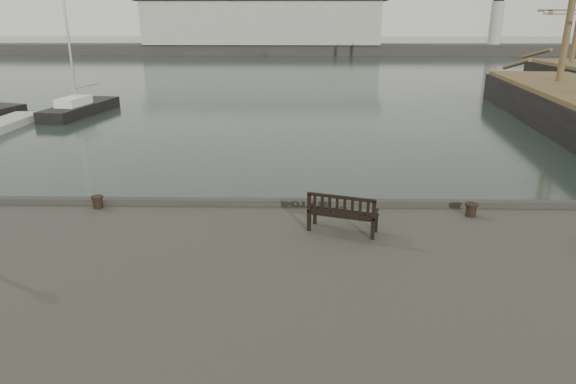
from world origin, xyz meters
name	(u,v)px	position (x,y,z in m)	size (l,w,h in m)	color
ground	(312,250)	(0.00, 0.00, 0.00)	(400.00, 400.00, 0.00)	black
breakwater	(279,32)	(-4.56, 92.00, 4.30)	(140.00, 9.50, 12.20)	#383530
bench	(342,220)	(0.73, -2.12, 1.89)	(1.90, 1.15, 1.03)	black
bollard_left	(98,202)	(-6.38, -0.50, 1.74)	(0.35, 0.35, 0.37)	black
bollard_right	(471,210)	(4.47, -0.92, 1.75)	(0.36, 0.36, 0.38)	black
yacht_d	(81,111)	(-16.93, 23.63, 0.23)	(3.33, 8.36, 10.43)	black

